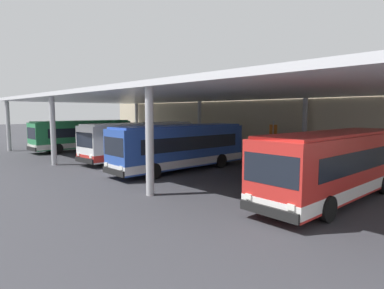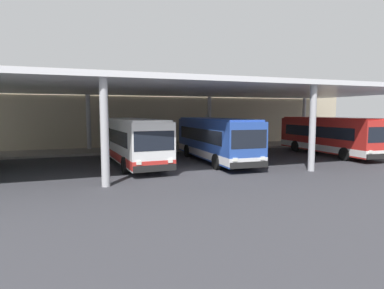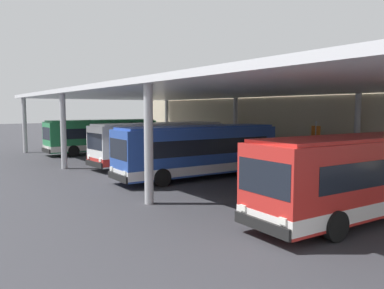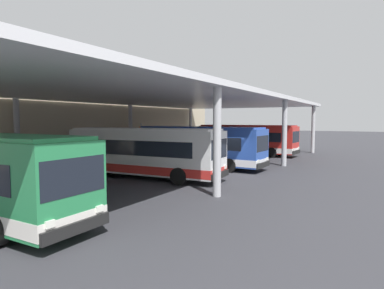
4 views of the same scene
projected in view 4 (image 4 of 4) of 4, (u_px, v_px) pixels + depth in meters
ground_plane at (223, 174)px, 22.52m from camera, size 200.00×200.00×0.00m
platform_kerb at (99, 162)px, 28.41m from camera, size 42.00×4.50×0.18m
station_building_facade at (72, 118)px, 29.76m from camera, size 48.00×1.60×7.67m
canopy_shelter at (157, 99)px, 24.89m from camera, size 40.00×17.00×5.55m
bus_second_bay at (144, 152)px, 21.12m from camera, size 3.16×10.66×3.17m
bus_middle_bay at (199, 146)px, 25.85m from camera, size 2.95×10.60×3.17m
bus_far_bay at (246, 139)px, 35.03m from camera, size 3.05×10.63×3.17m
bench_waiting at (146, 149)px, 34.11m from camera, size 1.80×0.45×0.92m
trash_bin at (156, 148)px, 36.13m from camera, size 0.52×0.52×0.98m
banner_sign at (141, 138)px, 31.97m from camera, size 0.70×0.12×3.20m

